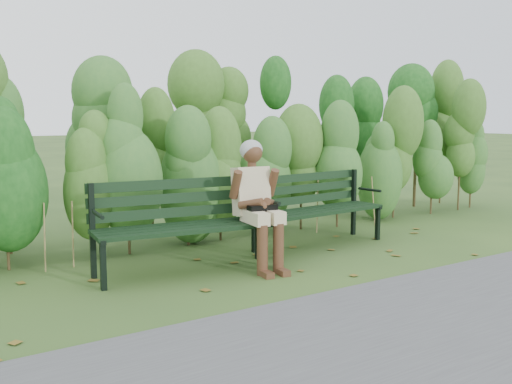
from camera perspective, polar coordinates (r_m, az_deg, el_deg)
ground at (r=6.16m, az=1.84°, el=-7.28°), size 80.00×80.00×0.00m
footpath at (r=4.65m, az=18.40°, el=-12.58°), size 60.00×2.50×0.01m
hedge_band at (r=7.55m, az=-6.48°, el=5.06°), size 11.04×1.67×2.42m
leaf_litter at (r=6.02m, az=5.47°, el=-7.65°), size 5.89×2.01×0.01m
bench_left at (r=6.00m, az=-6.84°, el=-2.44°), size 1.90×0.85×0.92m
bench_right at (r=7.20m, az=5.54°, el=-1.06°), size 1.75×0.67×0.86m
seated_woman at (r=6.07m, az=0.08°, el=-0.37°), size 0.53×0.77×1.31m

